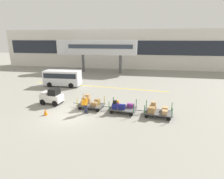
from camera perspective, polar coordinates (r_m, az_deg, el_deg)
ground_plane at (r=15.57m, az=-13.64°, el=-8.16°), size 120.00×120.00×0.00m
apron_lead_line at (r=24.18m, az=-4.95°, el=0.95°), size 18.68×1.98×0.01m
terminal_building at (r=39.42m, az=1.54°, el=12.73°), size 50.74×2.51×8.04m
jet_bridge at (r=34.35m, az=-6.24°, el=13.13°), size 15.21×3.00×5.95m
baggage_tug at (r=18.52m, az=-18.61°, el=-2.14°), size 2.21×1.44×1.58m
baggage_cart_lead at (r=16.62m, az=-7.01°, el=-4.20°), size 3.06×1.66×1.23m
baggage_cart_middle at (r=15.71m, az=3.08°, el=-5.52°), size 3.06×1.66×1.13m
baggage_cart_tail at (r=15.33m, az=14.20°, el=-6.50°), size 3.06×1.66×1.12m
baggage_handler at (r=15.44m, az=-8.59°, el=-4.60°), size 0.52×0.53×1.56m
shuttle_van at (r=25.07m, az=-15.47°, el=3.85°), size 4.86×2.10×2.10m
safety_cone_near at (r=16.20m, az=-20.40°, el=-6.71°), size 0.36×0.36×0.55m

